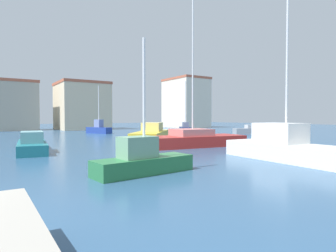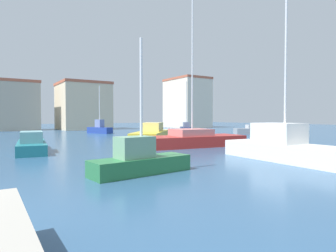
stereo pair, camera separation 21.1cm
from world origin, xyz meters
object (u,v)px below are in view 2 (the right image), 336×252
at_px(sailboat_blue_inner_mooring, 100,129).
at_px(sailboat_navy_distant_north, 186,129).
at_px(motorboat_grey_far_left, 249,131).
at_px(motorboat_teal_behind_lamppost, 32,144).
at_px(sailboat_white_near_pier, 283,147).
at_px(sailboat_green_mid_harbor, 140,160).
at_px(motorboat_yellow_outer_mooring, 151,134).
at_px(sailboat_red_center_channel, 192,139).

height_order(sailboat_blue_inner_mooring, sailboat_navy_distant_north, sailboat_navy_distant_north).
height_order(sailboat_navy_distant_north, motorboat_grey_far_left, sailboat_navy_distant_north).
bearing_deg(sailboat_navy_distant_north, motorboat_teal_behind_lamppost, -150.59).
xyz_separation_m(sailboat_white_near_pier, motorboat_grey_far_left, (17.34, 17.68, -0.25)).
relative_size(sailboat_blue_inner_mooring, sailboat_navy_distant_north, 0.90).
distance_m(motorboat_grey_far_left, sailboat_green_mid_harbor, 30.89).
bearing_deg(sailboat_white_near_pier, sailboat_green_mid_harbor, 174.00).
bearing_deg(motorboat_teal_behind_lamppost, motorboat_yellow_outer_mooring, 20.71).
bearing_deg(sailboat_green_mid_harbor, sailboat_white_near_pier, -6.00).
distance_m(motorboat_yellow_outer_mooring, sailboat_green_mid_harbor, 18.24).
relative_size(sailboat_navy_distant_north, sailboat_green_mid_harbor, 1.36).
relative_size(sailboat_blue_inner_mooring, motorboat_teal_behind_lamppost, 1.02).
xyz_separation_m(motorboat_yellow_outer_mooring, motorboat_teal_behind_lamppost, (-12.22, -4.62, -0.12)).
bearing_deg(motorboat_yellow_outer_mooring, motorboat_grey_far_left, 3.90).
distance_m(sailboat_navy_distant_north, sailboat_green_mid_harbor, 31.35).
bearing_deg(sailboat_blue_inner_mooring, sailboat_red_center_channel, -89.92).
relative_size(motorboat_yellow_outer_mooring, sailboat_red_center_channel, 0.57).
height_order(motorboat_teal_behind_lamppost, motorboat_grey_far_left, motorboat_teal_behind_lamppost).
bearing_deg(sailboat_red_center_channel, motorboat_yellow_outer_mooring, 85.77).
distance_m(motorboat_teal_behind_lamppost, sailboat_red_center_channel, 12.09).
relative_size(sailboat_white_near_pier, motorboat_grey_far_left, 2.11).
bearing_deg(sailboat_red_center_channel, sailboat_green_mid_harbor, -138.48).
bearing_deg(motorboat_yellow_outer_mooring, sailboat_navy_distant_north, 37.74).
bearing_deg(sailboat_blue_inner_mooring, motorboat_yellow_outer_mooring, -87.59).
bearing_deg(motorboat_teal_behind_lamppost, sailboat_white_near_pier, -46.20).
xyz_separation_m(motorboat_yellow_outer_mooring, sailboat_green_mid_harbor, (-9.36, -15.65, -0.06)).
height_order(sailboat_blue_inner_mooring, sailboat_green_mid_harbor, sailboat_blue_inner_mooring).
relative_size(sailboat_white_near_pier, sailboat_navy_distant_north, 1.18).
relative_size(sailboat_white_near_pier, sailboat_green_mid_harbor, 1.60).
relative_size(sailboat_blue_inner_mooring, motorboat_grey_far_left, 1.61).
height_order(motorboat_yellow_outer_mooring, sailboat_navy_distant_north, sailboat_navy_distant_north).
relative_size(sailboat_red_center_channel, motorboat_grey_far_left, 3.37).
height_order(motorboat_yellow_outer_mooring, sailboat_white_near_pier, sailboat_white_near_pier).
height_order(sailboat_white_near_pier, sailboat_navy_distant_north, sailboat_white_near_pier).
distance_m(sailboat_navy_distant_north, sailboat_red_center_channel, 19.82).
bearing_deg(sailboat_white_near_pier, motorboat_yellow_outer_mooring, 87.31).
bearing_deg(motorboat_yellow_outer_mooring, motorboat_teal_behind_lamppost, -159.29).
bearing_deg(motorboat_teal_behind_lamppost, sailboat_green_mid_harbor, -75.48).
bearing_deg(sailboat_green_mid_harbor, motorboat_teal_behind_lamppost, 104.52).
distance_m(sailboat_red_center_channel, sailboat_green_mid_harbor, 11.73).
bearing_deg(motorboat_grey_far_left, sailboat_red_center_channel, -152.29).
height_order(motorboat_teal_behind_lamppost, sailboat_green_mid_harbor, sailboat_green_mid_harbor).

